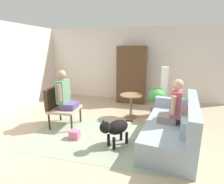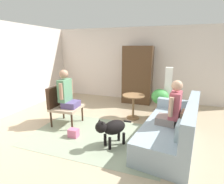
{
  "view_description": "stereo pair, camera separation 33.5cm",
  "coord_description": "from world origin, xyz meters",
  "px_view_note": "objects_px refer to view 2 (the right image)",
  "views": [
    {
      "loc": [
        0.92,
        -3.27,
        1.84
      ],
      "look_at": [
        0.01,
        0.38,
        0.88
      ],
      "focal_mm": 28.25,
      "sensor_mm": 36.0,
      "label": 1
    },
    {
      "loc": [
        1.25,
        -3.17,
        1.84
      ],
      "look_at": [
        0.01,
        0.38,
        0.88
      ],
      "focal_mm": 28.25,
      "sensor_mm": 36.0,
      "label": 2
    }
  ],
  "objects_px": {
    "armchair": "(62,103)",
    "handbag": "(74,133)",
    "person_on_couch": "(173,107)",
    "dog": "(112,128)",
    "column_lamp": "(167,93)",
    "round_end_table": "(133,103)",
    "person_on_armchair": "(66,92)",
    "couch": "(173,130)",
    "potted_plant": "(160,100)",
    "armoire_cabinet": "(138,75)"
  },
  "relations": [
    {
      "from": "round_end_table",
      "to": "column_lamp",
      "type": "xyz_separation_m",
      "value": [
        0.82,
        0.41,
        0.23
      ]
    },
    {
      "from": "round_end_table",
      "to": "person_on_armchair",
      "type": "bearing_deg",
      "value": -148.3
    },
    {
      "from": "armchair",
      "to": "dog",
      "type": "xyz_separation_m",
      "value": [
        1.49,
        -0.58,
        -0.16
      ]
    },
    {
      "from": "armchair",
      "to": "person_on_couch",
      "type": "bearing_deg",
      "value": -3.29
    },
    {
      "from": "potted_plant",
      "to": "handbag",
      "type": "distance_m",
      "value": 2.34
    },
    {
      "from": "round_end_table",
      "to": "potted_plant",
      "type": "distance_m",
      "value": 0.7
    },
    {
      "from": "round_end_table",
      "to": "column_lamp",
      "type": "relative_size",
      "value": 0.48
    },
    {
      "from": "armchair",
      "to": "column_lamp",
      "type": "xyz_separation_m",
      "value": [
        2.4,
        1.29,
        0.13
      ]
    },
    {
      "from": "handbag",
      "to": "couch",
      "type": "bearing_deg",
      "value": 11.39
    },
    {
      "from": "couch",
      "to": "person_on_armchair",
      "type": "bearing_deg",
      "value": 176.94
    },
    {
      "from": "person_on_armchair",
      "to": "armoire_cabinet",
      "type": "xyz_separation_m",
      "value": [
        1.23,
        2.34,
        0.13
      ]
    },
    {
      "from": "dog",
      "to": "column_lamp",
      "type": "bearing_deg",
      "value": 64.28
    },
    {
      "from": "potted_plant",
      "to": "handbag",
      "type": "relative_size",
      "value": 3.89
    },
    {
      "from": "dog",
      "to": "potted_plant",
      "type": "distance_m",
      "value": 1.87
    },
    {
      "from": "handbag",
      "to": "person_on_armchair",
      "type": "bearing_deg",
      "value": 131.41
    },
    {
      "from": "dog",
      "to": "column_lamp",
      "type": "height_order",
      "value": "column_lamp"
    },
    {
      "from": "armchair",
      "to": "handbag",
      "type": "xyz_separation_m",
      "value": [
        0.62,
        -0.52,
        -0.45
      ]
    },
    {
      "from": "armoire_cabinet",
      "to": "handbag",
      "type": "xyz_separation_m",
      "value": [
        -0.76,
        -2.87,
        -0.85
      ]
    },
    {
      "from": "dog",
      "to": "armchair",
      "type": "bearing_deg",
      "value": 158.83
    },
    {
      "from": "potted_plant",
      "to": "armoire_cabinet",
      "type": "distance_m",
      "value": 1.54
    },
    {
      "from": "armchair",
      "to": "potted_plant",
      "type": "xyz_separation_m",
      "value": [
        2.22,
        1.14,
        -0.04
      ]
    },
    {
      "from": "armoire_cabinet",
      "to": "potted_plant",
      "type": "bearing_deg",
      "value": -55.21
    },
    {
      "from": "potted_plant",
      "to": "armoire_cabinet",
      "type": "xyz_separation_m",
      "value": [
        -0.84,
        1.21,
        0.44
      ]
    },
    {
      "from": "person_on_armchair",
      "to": "handbag",
      "type": "xyz_separation_m",
      "value": [
        0.46,
        -0.53,
        -0.73
      ]
    },
    {
      "from": "armoire_cabinet",
      "to": "handbag",
      "type": "height_order",
      "value": "armoire_cabinet"
    },
    {
      "from": "person_on_armchair",
      "to": "dog",
      "type": "distance_m",
      "value": 1.53
    },
    {
      "from": "person_on_couch",
      "to": "potted_plant",
      "type": "distance_m",
      "value": 1.35
    },
    {
      "from": "couch",
      "to": "person_on_armchair",
      "type": "xyz_separation_m",
      "value": [
        -2.43,
        0.13,
        0.51
      ]
    },
    {
      "from": "person_on_armchair",
      "to": "round_end_table",
      "type": "distance_m",
      "value": 1.72
    },
    {
      "from": "couch",
      "to": "person_on_couch",
      "type": "height_order",
      "value": "person_on_couch"
    },
    {
      "from": "couch",
      "to": "person_on_armchair",
      "type": "relative_size",
      "value": 2.42
    },
    {
      "from": "person_on_armchair",
      "to": "person_on_couch",
      "type": "bearing_deg",
      "value": -3.69
    },
    {
      "from": "couch",
      "to": "column_lamp",
      "type": "bearing_deg",
      "value": 97.41
    },
    {
      "from": "person_on_couch",
      "to": "handbag",
      "type": "xyz_separation_m",
      "value": [
        -1.92,
        -0.37,
        -0.68
      ]
    },
    {
      "from": "person_on_couch",
      "to": "potted_plant",
      "type": "xyz_separation_m",
      "value": [
        -0.31,
        1.29,
        -0.26
      ]
    },
    {
      "from": "round_end_table",
      "to": "handbag",
      "type": "distance_m",
      "value": 1.74
    },
    {
      "from": "armchair",
      "to": "person_on_couch",
      "type": "height_order",
      "value": "person_on_couch"
    },
    {
      "from": "couch",
      "to": "person_on_couch",
      "type": "distance_m",
      "value": 0.46
    },
    {
      "from": "column_lamp",
      "to": "armoire_cabinet",
      "type": "distance_m",
      "value": 1.49
    },
    {
      "from": "dog",
      "to": "armoire_cabinet",
      "type": "height_order",
      "value": "armoire_cabinet"
    },
    {
      "from": "person_on_couch",
      "to": "potted_plant",
      "type": "bearing_deg",
      "value": 103.74
    },
    {
      "from": "person_on_couch",
      "to": "handbag",
      "type": "distance_m",
      "value": 2.07
    },
    {
      "from": "armchair",
      "to": "dog",
      "type": "distance_m",
      "value": 1.61
    },
    {
      "from": "person_on_armchair",
      "to": "handbag",
      "type": "height_order",
      "value": "person_on_armchair"
    },
    {
      "from": "dog",
      "to": "armoire_cabinet",
      "type": "bearing_deg",
      "value": 92.2
    },
    {
      "from": "couch",
      "to": "dog",
      "type": "height_order",
      "value": "couch"
    },
    {
      "from": "person_on_couch",
      "to": "column_lamp",
      "type": "height_order",
      "value": "column_lamp"
    },
    {
      "from": "couch",
      "to": "armchair",
      "type": "bearing_deg",
      "value": 177.3
    },
    {
      "from": "dog",
      "to": "handbag",
      "type": "xyz_separation_m",
      "value": [
        -0.88,
        0.06,
        -0.29
      ]
    },
    {
      "from": "potted_plant",
      "to": "armoire_cabinet",
      "type": "relative_size",
      "value": 0.42
    }
  ]
}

